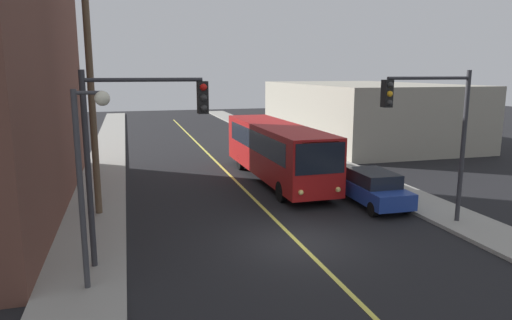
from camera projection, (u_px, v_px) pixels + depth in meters
ground_plane at (298, 242)px, 16.77m from camera, size 120.00×120.00×0.00m
sidewalk_left at (101, 188)px, 24.29m from camera, size 2.50×90.00×0.15m
sidewalk_right at (352, 172)px, 28.13m from camera, size 2.50×90.00×0.15m
lane_stripe_center at (219, 164)px, 30.95m from camera, size 0.16×60.00×0.01m
building_right_warehouse at (362, 112)px, 41.34m from camera, size 12.00×20.00×5.05m
city_bus at (276, 149)px, 25.93m from camera, size 2.75×12.19×3.20m
parked_car_blue at (373, 188)px, 21.23m from camera, size 1.88×4.43×1.62m
parked_car_silver at (306, 159)px, 28.11m from camera, size 1.82×4.40×1.62m
utility_pole_near at (89, 66)px, 18.64m from camera, size 2.40×0.28×11.25m
traffic_signal_left_corner at (139, 131)px, 14.03m from camera, size 3.75×0.48×6.00m
traffic_signal_right_corner at (432, 119)px, 17.59m from camera, size 3.75×0.48×6.00m
street_lamp_left at (87, 161)px, 12.36m from camera, size 0.98×0.40×5.50m
fire_hydrant at (397, 186)px, 22.70m from camera, size 0.44×0.26×0.84m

